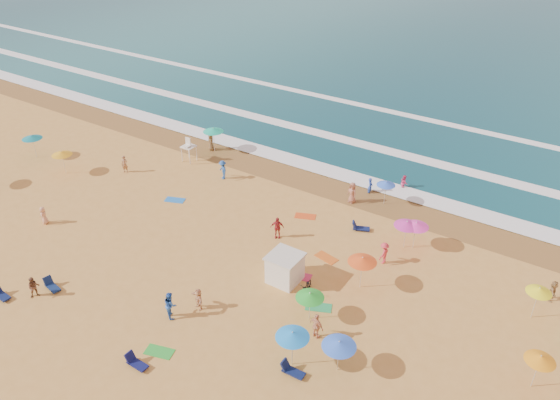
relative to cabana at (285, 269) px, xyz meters
The scene contains 13 objects.
ground 3.98m from the cabana, 168.56° to the left, with size 220.00×220.00×0.00m, color gold.
ocean 84.85m from the cabana, 92.55° to the left, with size 220.00×140.00×0.18m, color #0C4756.
wet_sand 13.83m from the cabana, 105.89° to the left, with size 220.00×220.00×0.00m, color olive.
surf_foam 22.42m from the cabana, 99.70° to the left, with size 200.00×18.70×0.05m.
cabana is the anchor object (origin of this frame).
cabana_roof 1.06m from the cabana, behind, with size 2.20×2.20×0.12m, color silver.
bicycle 2.00m from the cabana, ahead, with size 0.61×1.76×0.92m, color black.
lifeguard_stand 20.43m from the cabana, 149.91° to the left, with size 1.20×1.20×2.10m, color white, non-canonical shape.
beach_umbrellas 3.98m from the cabana, 168.08° to the left, with size 64.60×30.46×0.80m.
loungers 6.25m from the cabana, 45.84° to the right, with size 37.58×21.14×0.34m.
towels 1.25m from the cabana, ahead, with size 50.31×22.10×0.03m.
popup_tents 14.88m from the cabana, ahead, with size 9.34×13.36×1.20m.
beachgoers 5.35m from the cabana, 109.95° to the left, with size 42.44×28.13×2.13m.
Camera 1 is at (19.66, -25.63, 24.24)m, focal length 35.00 mm.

